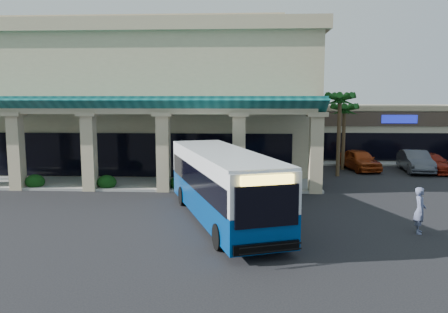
# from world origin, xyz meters

# --- Properties ---
(ground) EXTENTS (110.00, 110.00, 0.00)m
(ground) POSITION_xyz_m (0.00, 0.00, 0.00)
(ground) COLOR black
(main_building) EXTENTS (30.80, 14.80, 11.35)m
(main_building) POSITION_xyz_m (-8.00, 16.00, 5.67)
(main_building) COLOR #BFB089
(main_building) RESTS_ON ground
(arcade) EXTENTS (30.00, 6.20, 5.70)m
(arcade) POSITION_xyz_m (-8.00, 6.80, 2.85)
(arcade) COLOR #0D5051
(arcade) RESTS_ON ground
(strip_mall) EXTENTS (22.50, 12.50, 4.90)m
(strip_mall) POSITION_xyz_m (18.00, 24.00, 2.45)
(strip_mall) COLOR beige
(strip_mall) RESTS_ON ground
(palm_0) EXTENTS (2.40, 2.40, 6.60)m
(palm_0) POSITION_xyz_m (8.50, 11.00, 3.30)
(palm_0) COLOR #124413
(palm_0) RESTS_ON ground
(palm_1) EXTENTS (2.40, 2.40, 5.80)m
(palm_1) POSITION_xyz_m (9.50, 14.00, 2.90)
(palm_1) COLOR #124413
(palm_1) RESTS_ON ground
(broadleaf_tree) EXTENTS (2.60, 2.60, 4.81)m
(broadleaf_tree) POSITION_xyz_m (7.50, 19.00, 2.41)
(broadleaf_tree) COLOR black
(broadleaf_tree) RESTS_ON ground
(transit_bus) EXTENTS (6.26, 11.65, 3.19)m
(transit_bus) POSITION_xyz_m (0.85, -1.00, 1.59)
(transit_bus) COLOR navy
(transit_bus) RESTS_ON ground
(pedestrian) EXTENTS (0.66, 0.81, 1.93)m
(pedestrian) POSITION_xyz_m (9.09, -2.46, 0.96)
(pedestrian) COLOR slate
(pedestrian) RESTS_ON ground
(car_silver) EXTENTS (2.74, 5.01, 1.62)m
(car_silver) POSITION_xyz_m (10.74, 13.79, 0.81)
(car_silver) COLOR #993510
(car_silver) RESTS_ON ground
(car_white) EXTENTS (2.22, 5.11, 1.63)m
(car_white) POSITION_xyz_m (14.77, 13.19, 0.82)
(car_white) COLOR #40434C
(car_white) RESTS_ON ground
(car_red) EXTENTS (2.98, 5.13, 1.40)m
(car_red) POSITION_xyz_m (15.92, 13.23, 0.70)
(car_red) COLOR maroon
(car_red) RESTS_ON ground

